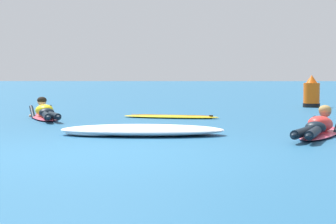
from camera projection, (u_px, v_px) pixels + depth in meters
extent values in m
plane|color=#235B84|center=(150.00, 108.00, 17.74)|extent=(120.00, 120.00, 0.00)
ellipsoid|color=#E54C66|center=(320.00, 134.00, 9.94)|extent=(1.32, 2.18, 0.07)
ellipsoid|color=#E54C66|center=(330.00, 128.00, 10.86)|extent=(0.25, 0.26, 0.06)
ellipsoid|color=red|center=(320.00, 124.00, 9.97)|extent=(0.65, 0.82, 0.35)
ellipsoid|color=black|center=(315.00, 128.00, 9.60)|extent=(0.42, 0.39, 0.20)
cylinder|color=black|center=(303.00, 132.00, 9.10)|extent=(0.51, 0.84, 0.14)
ellipsoid|color=black|center=(295.00, 135.00, 8.72)|extent=(0.18, 0.24, 0.08)
cylinder|color=black|center=(313.00, 133.00, 9.04)|extent=(0.42, 0.87, 0.14)
ellipsoid|color=black|center=(309.00, 136.00, 8.63)|extent=(0.18, 0.24, 0.08)
cylinder|color=black|center=(312.00, 126.00, 10.43)|extent=(0.31, 0.57, 0.33)
sphere|color=#8C6647|center=(316.00, 130.00, 10.78)|extent=(0.09, 0.09, 0.09)
sphere|color=#8C6647|center=(325.00, 111.00, 10.34)|extent=(0.21, 0.21, 0.21)
ellipsoid|color=#AD894C|center=(325.00, 110.00, 10.32)|extent=(0.28, 0.27, 0.16)
ellipsoid|color=#E54C66|center=(45.00, 118.00, 13.55)|extent=(1.19, 2.06, 0.07)
ellipsoid|color=#E54C66|center=(39.00, 114.00, 14.45)|extent=(0.24, 0.25, 0.06)
ellipsoid|color=yellow|center=(44.00, 110.00, 13.59)|extent=(0.62, 0.80, 0.35)
ellipsoid|color=black|center=(47.00, 113.00, 13.20)|extent=(0.42, 0.38, 0.20)
cylinder|color=black|center=(46.00, 116.00, 12.66)|extent=(0.38, 0.82, 0.14)
ellipsoid|color=black|center=(48.00, 117.00, 12.27)|extent=(0.17, 0.24, 0.08)
cylinder|color=black|center=(54.00, 116.00, 12.71)|extent=(0.46, 0.80, 0.14)
ellipsoid|color=black|center=(58.00, 117.00, 12.33)|extent=(0.17, 0.24, 0.08)
cylinder|color=black|center=(33.00, 113.00, 13.88)|extent=(0.29, 0.58, 0.34)
sphere|color=tan|center=(31.00, 116.00, 14.25)|extent=(0.09, 0.09, 0.09)
cylinder|color=black|center=(52.00, 112.00, 14.01)|extent=(0.29, 0.58, 0.34)
sphere|color=tan|center=(50.00, 116.00, 14.36)|extent=(0.09, 0.09, 0.09)
sphere|color=tan|center=(42.00, 101.00, 13.96)|extent=(0.21, 0.21, 0.21)
ellipsoid|color=black|center=(42.00, 100.00, 13.94)|extent=(0.28, 0.26, 0.16)
ellipsoid|color=yellow|center=(171.00, 117.00, 13.87)|extent=(2.32, 1.00, 0.07)
cube|color=orange|center=(171.00, 115.00, 13.87)|extent=(1.88, 0.44, 0.01)
cone|color=black|center=(211.00, 119.00, 13.64)|extent=(0.12, 0.12, 0.16)
ellipsoid|color=white|center=(142.00, 130.00, 10.03)|extent=(2.76, 1.08, 0.18)
ellipsoid|color=white|center=(183.00, 131.00, 10.16)|extent=(1.10, 0.79, 0.13)
ellipsoid|color=white|center=(92.00, 133.00, 9.96)|extent=(1.10, 0.77, 0.10)
cylinder|color=#EA5B0F|center=(311.00, 95.00, 18.25)|extent=(0.49, 0.49, 0.74)
cone|color=#EA5B0F|center=(312.00, 79.00, 18.22)|extent=(0.34, 0.34, 0.24)
cylinder|color=black|center=(311.00, 105.00, 18.27)|extent=(0.51, 0.51, 0.12)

